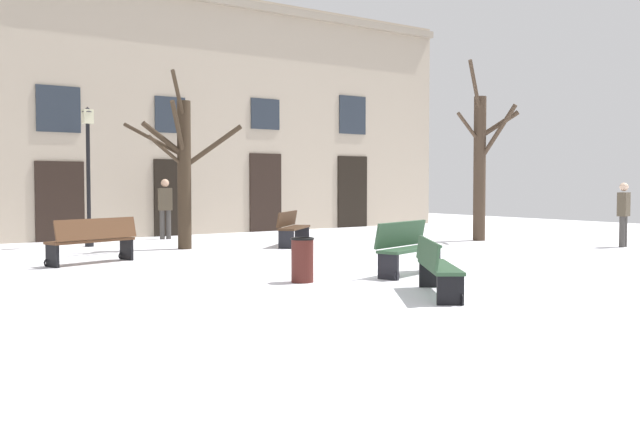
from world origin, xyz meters
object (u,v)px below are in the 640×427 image
(bench_back_to_back_right, at_px, (93,240))
(bench_near_lamp, at_px, (292,228))
(bench_by_litter_bin, at_px, (436,266))
(streetlamp, at_px, (88,161))
(person_near_bench, at_px, (624,212))
(litter_bin, at_px, (302,260))
(person_strolling, at_px, (165,206))
(tree_left_of_center, at_px, (183,167))
(tree_center, at_px, (481,162))
(bench_back_to_back_left, at_px, (407,248))

(bench_back_to_back_right, distance_m, bench_near_lamp, 5.62)
(bench_near_lamp, relative_size, bench_by_litter_bin, 0.95)
(streetlamp, relative_size, person_near_bench, 2.18)
(litter_bin, xyz_separation_m, bench_by_litter_bin, (0.77, -2.31, 0.06))
(person_strolling, bearing_deg, tree_left_of_center, -91.54)
(bench_back_to_back_right, relative_size, bench_by_litter_bin, 1.14)
(litter_bin, relative_size, bench_back_to_back_right, 0.38)
(streetlamp, bearing_deg, bench_near_lamp, -33.98)
(litter_bin, distance_m, bench_near_lamp, 6.75)
(litter_bin, relative_size, person_strolling, 0.43)
(person_strolling, bearing_deg, bench_near_lamp, -51.34)
(streetlamp, relative_size, bench_back_to_back_right, 1.84)
(bench_by_litter_bin, bearing_deg, tree_center, -16.36)
(tree_left_of_center, distance_m, bench_back_to_back_left, 7.12)
(bench_back_to_back_right, height_order, bench_by_litter_bin, bench_back_to_back_right)
(tree_left_of_center, relative_size, bench_back_to_back_left, 2.51)
(bench_back_to_back_left, height_order, bench_by_litter_bin, bench_back_to_back_left)
(litter_bin, height_order, bench_back_to_back_left, bench_back_to_back_left)
(bench_near_lamp, bearing_deg, person_near_bench, -79.53)
(tree_center, height_order, person_near_bench, tree_center)
(bench_near_lamp, distance_m, person_strolling, 4.32)
(bench_near_lamp, xyz_separation_m, bench_by_litter_bin, (-2.89, -7.99, -0.03))
(litter_bin, height_order, person_strolling, person_strolling)
(bench_back_to_back_left, height_order, person_strolling, person_strolling)
(bench_back_to_back_right, bearing_deg, bench_by_litter_bin, 95.64)
(streetlamp, relative_size, bench_near_lamp, 2.21)
(litter_bin, xyz_separation_m, person_near_bench, (10.23, 0.43, 0.52))
(tree_center, relative_size, person_strolling, 2.86)
(bench_by_litter_bin, distance_m, person_near_bench, 9.86)
(bench_back_to_back_right, relative_size, bench_back_to_back_left, 1.13)
(streetlamp, bearing_deg, bench_by_litter_bin, -82.64)
(litter_bin, bearing_deg, bench_back_to_back_right, 111.74)
(bench_by_litter_bin, height_order, person_strolling, person_strolling)
(litter_bin, bearing_deg, streetlamp, 94.25)
(tree_left_of_center, relative_size, bench_near_lamp, 2.66)
(bench_near_lamp, height_order, person_strolling, person_strolling)
(bench_back_to_back_left, relative_size, person_near_bench, 1.04)
(person_near_bench, bearing_deg, tree_center, 97.94)
(tree_center, relative_size, streetlamp, 1.39)
(bench_back_to_back_left, xyz_separation_m, person_near_bench, (8.19, 0.78, 0.41))
(bench_back_to_back_right, distance_m, person_strolling, 6.22)
(tree_left_of_center, relative_size, person_near_bench, 2.62)
(tree_center, relative_size, tree_left_of_center, 1.16)
(bench_back_to_back_right, relative_size, person_strolling, 1.11)
(streetlamp, height_order, bench_back_to_back_right, streetlamp)
(tree_center, bearing_deg, bench_back_to_back_left, -147.89)
(person_near_bench, bearing_deg, bench_by_litter_bin, -177.65)
(bench_back_to_back_right, bearing_deg, tree_center, 160.77)
(person_strolling, bearing_deg, litter_bin, -86.49)
(tree_center, bearing_deg, bench_by_litter_bin, -142.32)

